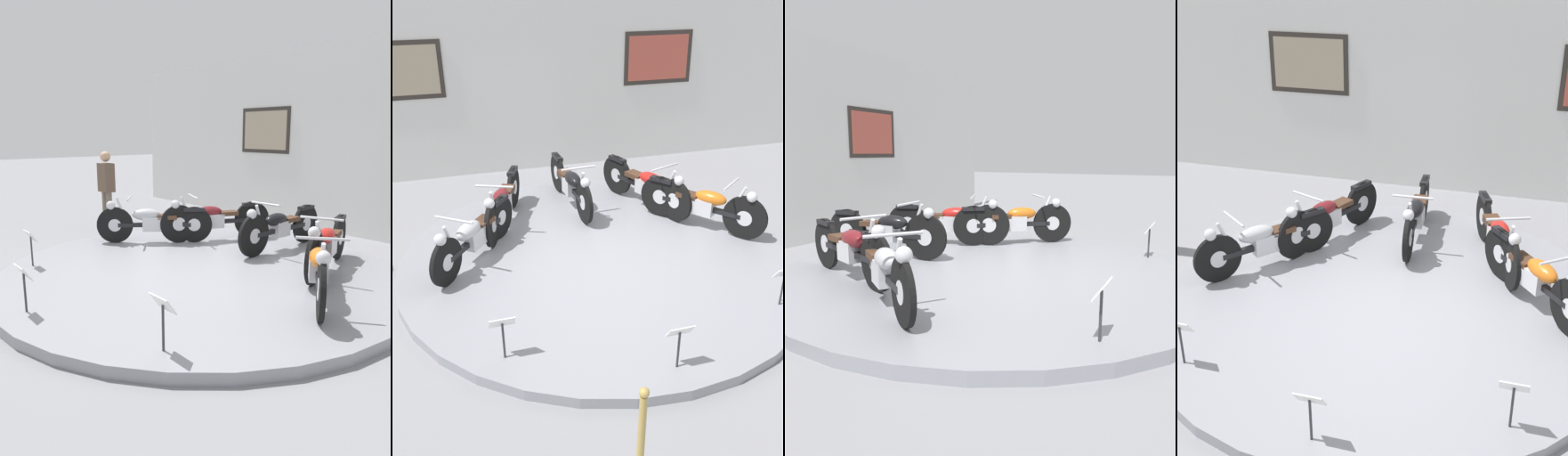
% 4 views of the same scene
% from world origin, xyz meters
% --- Properties ---
extents(ground_plane, '(60.00, 60.00, 0.00)m').
position_xyz_m(ground_plane, '(0.00, 0.00, 0.00)').
color(ground_plane, gray).
extents(display_platform, '(5.47, 5.47, 0.13)m').
position_xyz_m(display_platform, '(0.00, 0.00, 0.06)').
color(display_platform, gray).
rests_on(display_platform, ground_plane).
extents(back_wall, '(14.00, 0.22, 3.67)m').
position_xyz_m(back_wall, '(0.00, 3.99, 1.84)').
color(back_wall, silver).
rests_on(back_wall, ground_plane).
extents(motorcycle_silver, '(1.24, 1.59, 0.78)m').
position_xyz_m(motorcycle_silver, '(-1.69, 0.33, 0.50)').
color(motorcycle_silver, black).
rests_on(motorcycle_silver, display_platform).
extents(motorcycle_maroon, '(0.82, 1.87, 0.80)m').
position_xyz_m(motorcycle_maroon, '(-1.15, 1.27, 0.51)').
color(motorcycle_maroon, black).
rests_on(motorcycle_maroon, display_platform).
extents(motorcycle_black, '(0.54, 2.00, 0.80)m').
position_xyz_m(motorcycle_black, '(0.00, 1.65, 0.52)').
color(motorcycle_black, black).
rests_on(motorcycle_black, display_platform).
extents(motorcycle_red, '(0.79, 1.90, 0.81)m').
position_xyz_m(motorcycle_red, '(1.15, 1.27, 0.52)').
color(motorcycle_red, black).
rests_on(motorcycle_red, display_platform).
extents(motorcycle_orange, '(1.29, 1.60, 0.80)m').
position_xyz_m(motorcycle_orange, '(1.69, 0.33, 0.52)').
color(motorcycle_orange, black).
rests_on(motorcycle_orange, display_platform).
extents(info_placard_front_left, '(0.26, 0.11, 0.51)m').
position_xyz_m(info_placard_front_left, '(-1.62, -1.75, 0.49)').
color(info_placard_front_left, '#333338').
rests_on(info_placard_front_left, display_platform).
extents(info_placard_front_centre, '(0.26, 0.11, 0.51)m').
position_xyz_m(info_placard_front_centre, '(0.00, -2.38, 0.49)').
color(info_placard_front_centre, '#333338').
rests_on(info_placard_front_centre, display_platform).
extents(info_placard_front_right, '(0.26, 0.11, 0.51)m').
position_xyz_m(info_placard_front_right, '(1.62, -1.75, 0.49)').
color(info_placard_front_right, '#333338').
rests_on(info_placard_front_right, display_platform).
extents(visitor_standing, '(0.36, 0.22, 1.60)m').
position_xyz_m(visitor_standing, '(-3.70, 0.55, 0.90)').
color(visitor_standing, '#6B6051').
rests_on(visitor_standing, ground_plane).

